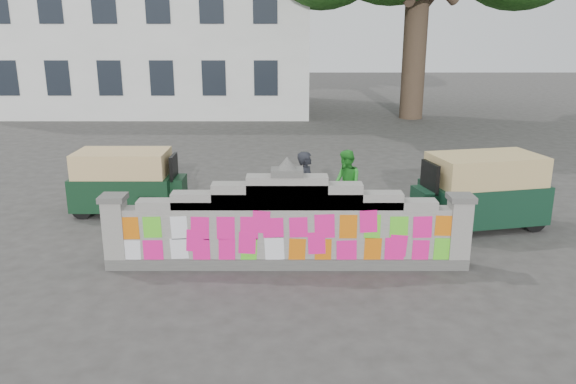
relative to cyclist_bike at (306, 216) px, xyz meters
name	(u,v)px	position (x,y,z in m)	size (l,w,h in m)	color
ground	(287,266)	(-0.38, -1.46, -0.45)	(100.00, 100.00, 0.00)	#383533
parapet_wall	(287,227)	(-0.38, -1.47, 0.30)	(6.48, 0.44, 2.01)	#4C4C49
building	(157,33)	(-7.38, 20.52, 3.56)	(16.00, 10.00, 8.90)	silver
cyclist_bike	(306,216)	(0.00, 0.00, 0.00)	(0.60, 1.73, 0.91)	black
cyclist_rider	(306,201)	(0.00, 0.00, 0.32)	(0.56, 0.37, 1.54)	black
pedestrian	(346,184)	(0.93, 1.33, 0.31)	(0.75, 0.58, 1.54)	green
rickshaw_left	(127,181)	(-4.08, 1.72, 0.30)	(2.61, 1.22, 1.45)	black
rickshaw_right	(481,190)	(3.73, 0.69, 0.36)	(2.93, 1.81, 1.57)	#0F2F1F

